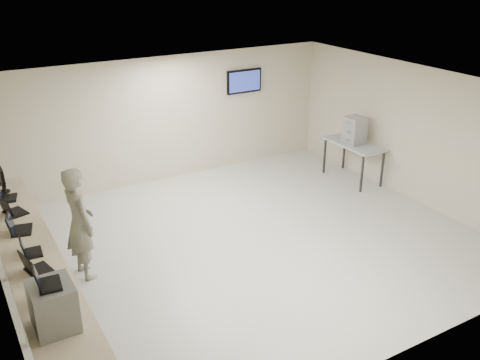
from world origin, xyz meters
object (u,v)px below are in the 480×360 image
soldier (80,223)px  side_table (354,146)px  workbench (31,255)px  equipment_box (53,306)px

soldier → side_table: bearing=-90.8°
soldier → side_table: 6.43m
workbench → equipment_box: 1.95m
equipment_box → side_table: size_ratio=0.38×
workbench → equipment_box: size_ratio=10.80×
equipment_box → side_table: equipment_box is taller
workbench → side_table: 7.30m
workbench → equipment_box: bearing=-91.9°
soldier → side_table: soldier is taller
equipment_box → soldier: 2.51m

